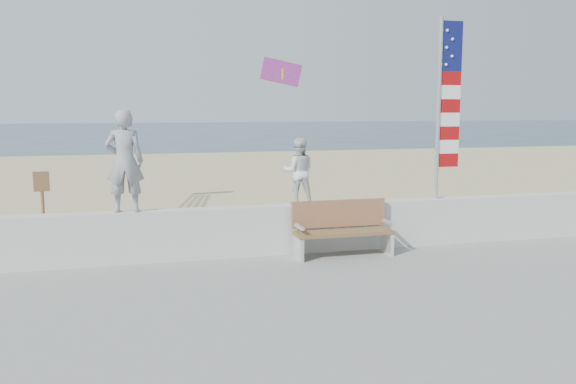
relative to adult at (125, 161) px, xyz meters
name	(u,v)px	position (x,y,z in m)	size (l,w,h in m)	color
ground	(306,294)	(2.64, -2.00, -1.96)	(220.00, 220.00, 0.00)	#284051
sand	(218,204)	(2.64, 7.00, -1.92)	(90.00, 40.00, 0.08)	tan
seawall	(275,230)	(2.64, 0.00, -1.33)	(30.00, 0.35, 0.90)	silver
adult	(125,161)	(0.00, 0.00, 0.00)	(0.64, 0.42, 1.76)	gray
child	(299,171)	(3.09, 0.00, -0.26)	(0.60, 0.47, 1.23)	silver
bench	(342,228)	(3.79, -0.45, -1.27)	(1.80, 0.57, 1.00)	brown
flag	(445,101)	(6.04, 0.00, 1.03)	(0.50, 0.08, 3.50)	silver
parafoil_kite	(282,72)	(3.45, 2.62, 1.68)	(0.96, 0.39, 0.64)	red
sign	(42,200)	(-1.70, 2.83, -1.02)	(0.32, 0.07, 1.46)	brown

